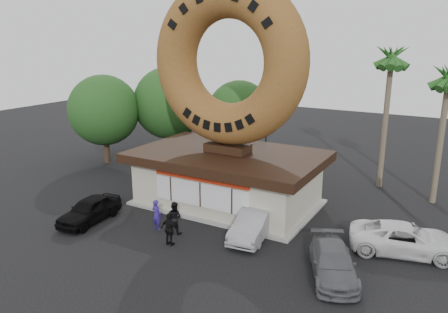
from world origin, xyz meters
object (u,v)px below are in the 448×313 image
Objects in this scene: donut_shop at (228,176)px; car_silver at (254,223)px; person_left at (157,215)px; car_grey at (333,263)px; giant_donut at (228,62)px; person_right at (170,229)px; car_white at (406,239)px; car_black at (90,210)px; person_center at (174,218)px; street_lamp at (269,107)px.

donut_shop reaches higher than car_silver.
car_grey is at bearing -171.98° from person_left.
donut_shop is 6.83m from giant_donut.
giant_donut is 2.22× the size of car_silver.
donut_shop is at bearing 128.77° from car_silver.
car_white is at bearing -153.94° from person_right.
car_white reaches higher than car_black.
giant_donut is (0.00, 0.02, 6.83)m from donut_shop.
person_left reaches higher than car_black.
donut_shop reaches higher than person_center.
person_left is 0.41× the size of car_black.
person_right is (0.28, -6.31, -0.92)m from donut_shop.
person_right is at bearing -143.79° from car_silver.
street_lamp is 17.01m from car_black.
car_black is 0.93× the size of car_grey.
car_black is (-5.31, -6.22, -7.90)m from giant_donut.
car_black reaches higher than car_grey.
person_left is (0.41, -15.16, -3.65)m from street_lamp.
car_black is at bearing -102.03° from street_lamp.
person_left is 2.09m from person_right.
car_white is at bearing 8.42° from car_silver.
car_silver is (5.29, -13.35, -3.77)m from street_lamp.
person_center is at bearing 8.79° from car_black.
donut_shop is at bearing -99.70° from person_center.
car_grey is (8.09, -5.17, -1.13)m from donut_shop.
person_center is at bearing -63.08° from person_right.
car_silver is (4.88, 1.81, -0.12)m from person_left.
person_right is at bearing 154.12° from person_left.
car_silver is at bearing 91.72° from car_white.
donut_shop is 6.63× the size of person_right.
person_right reaches higher than car_grey.
street_lamp is (-1.86, 10.00, -4.11)m from giant_donut.
person_left is at bearing -33.82° from person_right.
car_black is (-4.96, -1.15, -0.17)m from person_center.
donut_shop reaches higher than person_left.
person_left is at bearing -166.78° from car_silver.
car_grey is at bearing 0.15° from car_black.
person_left is at bearing 11.11° from car_black.
car_silver is 7.30m from car_white.
person_center is 0.39× the size of car_grey.
person_right is (2.13, -16.33, -3.64)m from street_lamp.
person_left is 0.32× the size of car_white.
street_lamp is 15.60m from person_left.
donut_shop is 6.38m from person_right.
car_grey is at bearing -32.56° from donut_shop.
person_right is 0.38× the size of car_grey.
street_lamp is at bearing -90.02° from person_center.
giant_donut is 1.20× the size of street_lamp.
car_grey is (9.54, -0.03, -0.20)m from person_left.
giant_donut is 2.18× the size of car_grey.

